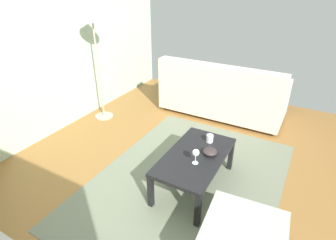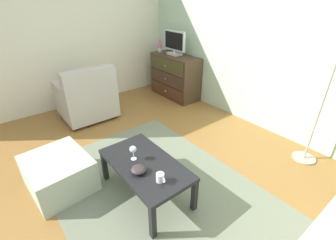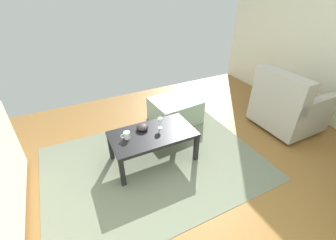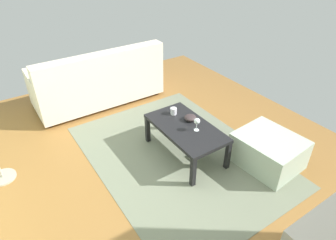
# 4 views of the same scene
# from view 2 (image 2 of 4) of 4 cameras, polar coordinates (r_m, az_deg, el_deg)

# --- Properties ---
(ground_plane) EXTENTS (5.78, 4.49, 0.05)m
(ground_plane) POSITION_cam_2_polar(r_m,az_deg,el_deg) (2.92, -2.30, -12.97)
(ground_plane) COLOR olive
(wall_accent_rear) EXTENTS (5.78, 0.12, 2.65)m
(wall_accent_rear) POSITION_cam_2_polar(r_m,az_deg,el_deg) (3.77, 23.90, 17.38)
(wall_accent_rear) COLOR #B0CBAD
(wall_accent_rear) RESTS_ON ground_plane
(wall_plain_left) EXTENTS (0.12, 4.49, 2.65)m
(wall_plain_left) POSITION_cam_2_polar(r_m,az_deg,el_deg) (4.65, -23.59, 19.14)
(wall_plain_left) COLOR silver
(wall_plain_left) RESTS_ON ground_plane
(area_rug) EXTENTS (2.60, 1.90, 0.01)m
(area_rug) POSITION_cam_2_polar(r_m,az_deg,el_deg) (2.70, -3.25, -16.45)
(area_rug) COLOR slate
(area_rug) RESTS_ON ground_plane
(dresser) EXTENTS (1.06, 0.49, 0.83)m
(dresser) POSITION_cam_2_polar(r_m,az_deg,el_deg) (4.84, 1.67, 10.53)
(dresser) COLOR #433021
(dresser) RESTS_ON ground_plane
(tv) EXTENTS (0.56, 0.18, 0.45)m
(tv) POSITION_cam_2_polar(r_m,az_deg,el_deg) (4.73, 1.60, 18.19)
(tv) COLOR silver
(tv) RESTS_ON dresser
(lava_lamp) EXTENTS (0.09, 0.09, 0.33)m
(lava_lamp) POSITION_cam_2_polar(r_m,az_deg,el_deg) (5.00, -1.96, 17.78)
(lava_lamp) COLOR #B7B7BC
(lava_lamp) RESTS_ON dresser
(coffee_table) EXTENTS (1.00, 0.55, 0.40)m
(coffee_table) POSITION_cam_2_polar(r_m,az_deg,el_deg) (2.44, -5.50, -11.17)
(coffee_table) COLOR black
(coffee_table) RESTS_ON ground_plane
(wine_glass) EXTENTS (0.07, 0.07, 0.16)m
(wine_glass) POSITION_cam_2_polar(r_m,az_deg,el_deg) (2.41, -8.45, -7.10)
(wine_glass) COLOR silver
(wine_glass) RESTS_ON coffee_table
(mug) EXTENTS (0.11, 0.08, 0.08)m
(mug) POSITION_cam_2_polar(r_m,az_deg,el_deg) (2.17, -1.85, -13.76)
(mug) COLOR silver
(mug) RESTS_ON coffee_table
(bowl_decorative) EXTENTS (0.15, 0.15, 0.07)m
(bowl_decorative) POSITION_cam_2_polar(r_m,az_deg,el_deg) (2.29, -7.12, -11.81)
(bowl_decorative) COLOR #322729
(bowl_decorative) RESTS_ON coffee_table
(armchair) EXTENTS (0.80, 0.82, 0.91)m
(armchair) POSITION_cam_2_polar(r_m,az_deg,el_deg) (4.15, -18.93, 5.06)
(armchair) COLOR #332319
(armchair) RESTS_ON ground_plane
(ottoman) EXTENTS (0.75, 0.65, 0.37)m
(ottoman) POSITION_cam_2_polar(r_m,az_deg,el_deg) (2.87, -24.87, -11.55)
(ottoman) COLOR #A1B29E
(ottoman) RESTS_ON ground_plane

